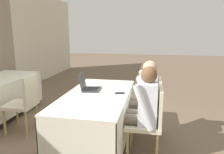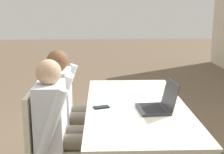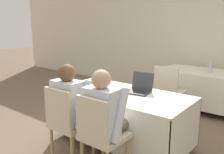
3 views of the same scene
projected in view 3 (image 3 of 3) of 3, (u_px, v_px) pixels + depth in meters
name	position (u px, v px, depth m)	size (l,w,h in m)	color
ground_plane	(122.00, 144.00, 3.44)	(24.00, 24.00, 0.00)	brown
wall_back	(200.00, 35.00, 5.30)	(12.00, 0.06, 2.70)	beige
conference_table_near	(122.00, 105.00, 3.31)	(1.79, 0.87, 0.73)	silver
conference_table_far	(210.00, 81.00, 4.59)	(1.79, 0.87, 0.73)	silver
laptop	(139.00, 89.00, 3.29)	(0.33, 0.32, 0.24)	#333338
cell_phone	(113.00, 99.00, 2.98)	(0.11, 0.15, 0.01)	black
paper_beside_laptop	(121.00, 92.00, 3.28)	(0.25, 0.32, 0.00)	white
paper_centre_table	(82.00, 85.00, 3.67)	(0.25, 0.33, 0.00)	white
water_bottle	(210.00, 67.00, 4.50)	(0.07, 0.07, 0.22)	#B7B7C1
chair_near_left	(67.00, 121.00, 2.90)	(0.44, 0.44, 0.92)	tan
chair_near_right	(100.00, 133.00, 2.60)	(0.44, 0.44, 0.92)	tan
chair_far_spare	(168.00, 90.00, 4.19)	(0.47, 0.47, 0.92)	tan
person_checkered_shirt	(73.00, 105.00, 2.95)	(0.50, 0.52, 1.18)	#665B4C
person_white_shirt	(106.00, 115.00, 2.64)	(0.50, 0.52, 1.18)	#665B4C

